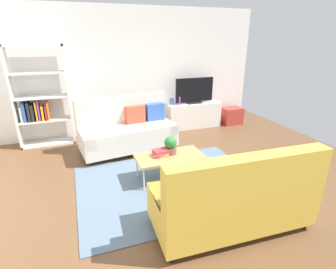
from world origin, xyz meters
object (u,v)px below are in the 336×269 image
at_px(table_book_0, 161,155).
at_px(bottle_0, 179,101).
at_px(couch_beige, 128,129).
at_px(storage_trunk, 231,116).
at_px(tv, 194,91).
at_px(bookshelf, 40,101).
at_px(vase_0, 172,101).
at_px(couch_green, 233,198).
at_px(tv_console, 193,115).
at_px(coffee_table, 170,157).
at_px(potted_plant, 170,145).

bearing_deg(table_book_0, bottle_0, 61.09).
bearing_deg(table_book_0, couch_beige, 100.63).
bearing_deg(storage_trunk, tv, 175.84).
bearing_deg(tv, bookshelf, 179.35).
height_order(vase_0, bottle_0, bottle_0).
xyz_separation_m(couch_green, storage_trunk, (2.33, 3.64, -0.23)).
bearing_deg(vase_0, tv_console, -4.93).
xyz_separation_m(bookshelf, storage_trunk, (4.65, -0.12, -0.76)).
relative_size(couch_green, coffee_table, 1.76).
xyz_separation_m(couch_beige, tv, (1.90, 0.88, 0.51)).
distance_m(couch_green, vase_0, 3.86).
height_order(bookshelf, vase_0, bookshelf).
bearing_deg(tv_console, coffee_table, -123.07).
bearing_deg(table_book_0, coffee_table, -18.50).
distance_m(tv_console, vase_0, 0.71).
xyz_separation_m(storage_trunk, vase_0, (-1.68, 0.15, 0.50)).
relative_size(storage_trunk, bottle_0, 2.52).
distance_m(tv_console, bookshelf, 3.61).
height_order(tv_console, bookshelf, bookshelf).
relative_size(couch_beige, couch_green, 1.03).
height_order(tv, storage_trunk, tv).
bearing_deg(potted_plant, tv_console, 56.86).
bearing_deg(couch_beige, storage_trunk, -172.54).
bearing_deg(vase_0, bottle_0, -27.79).
bearing_deg(bookshelf, bottle_0, -1.10).
height_order(couch_beige, tv, tv).
relative_size(tv, bottle_0, 4.85).
bearing_deg(couch_green, couch_beige, 105.71).
bearing_deg(couch_beige, bottle_0, -157.55).
relative_size(couch_beige, storage_trunk, 3.83).
bearing_deg(potted_plant, table_book_0, -170.47).
bearing_deg(tv, table_book_0, -126.08).
xyz_separation_m(couch_beige, coffee_table, (0.39, -1.42, -0.05)).
relative_size(coffee_table, potted_plant, 3.69).
xyz_separation_m(storage_trunk, table_book_0, (-2.74, -2.18, 0.22)).
distance_m(coffee_table, potted_plant, 0.20).
distance_m(couch_beige, tv, 2.15).
distance_m(tv_console, potted_plant, 2.69).
bearing_deg(bottle_0, couch_green, -102.52).
xyz_separation_m(couch_beige, storage_trunk, (3.00, 0.80, -0.23)).
bearing_deg(storage_trunk, tv_console, 174.81).
bearing_deg(coffee_table, tv_console, 56.93).
bearing_deg(vase_0, couch_green, -99.74).
relative_size(couch_beige, bottle_0, 9.67).
relative_size(couch_green, storage_trunk, 3.72).
relative_size(table_book_0, bottle_0, 1.17).
distance_m(couch_green, tv, 3.95).
relative_size(tv, table_book_0, 4.17).
bearing_deg(bottle_0, couch_beige, -150.15).
distance_m(tv, table_book_0, 2.84).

